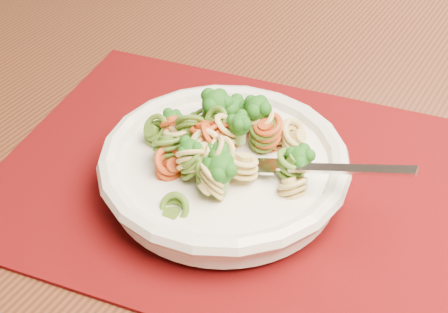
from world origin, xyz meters
The scene contains 5 objects.
dining_table centered at (-0.43, -0.19, 0.66)m, with size 1.42×0.93×0.76m.
placemat centered at (-0.37, -0.28, 0.76)m, with size 0.45×0.35×0.00m, color #50030A.
pasta_bowl centered at (-0.37, -0.30, 0.79)m, with size 0.24×0.24×0.04m.
pasta_broccoli_heap centered at (-0.37, -0.30, 0.81)m, with size 0.20×0.20×0.06m, color tan, non-canonical shape.
fork centered at (-0.33, -0.29, 0.81)m, with size 0.19×0.02×0.01m, color silver, non-canonical shape.
Camera 1 is at (-0.15, -0.67, 1.17)m, focal length 50.00 mm.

